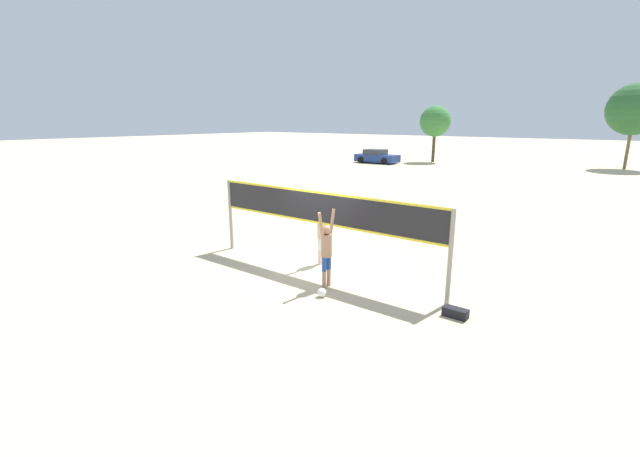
{
  "coord_description": "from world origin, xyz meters",
  "views": [
    {
      "loc": [
        7.1,
        -9.24,
        4.27
      ],
      "look_at": [
        0.0,
        0.0,
        1.28
      ],
      "focal_mm": 24.0,
      "sensor_mm": 36.0,
      "label": 1
    }
  ],
  "objects_px": {
    "player_spiker": "(327,247)",
    "tree_left_cluster": "(635,109)",
    "volleyball": "(322,293)",
    "player_blocker": "(322,231)",
    "parked_car_near": "(377,157)",
    "tree_right_cluster": "(435,122)",
    "volleyball_net": "(320,214)",
    "gear_bag": "(455,313)"
  },
  "relations": [
    {
      "from": "player_spiker",
      "to": "tree_left_cluster",
      "type": "bearing_deg",
      "value": -6.77
    },
    {
      "from": "player_spiker",
      "to": "volleyball",
      "type": "bearing_deg",
      "value": -153.03
    },
    {
      "from": "player_spiker",
      "to": "player_blocker",
      "type": "relative_size",
      "value": 1.04
    },
    {
      "from": "parked_car_near",
      "to": "tree_right_cluster",
      "type": "height_order",
      "value": "tree_right_cluster"
    },
    {
      "from": "volleyball_net",
      "to": "player_blocker",
      "type": "xyz_separation_m",
      "value": [
        -0.39,
        0.6,
        -0.66
      ]
    },
    {
      "from": "volleyball",
      "to": "volleyball_net",
      "type": "bearing_deg",
      "value": 128.91
    },
    {
      "from": "tree_left_cluster",
      "to": "volleyball_net",
      "type": "bearing_deg",
      "value": -98.18
    },
    {
      "from": "volleyball",
      "to": "tree_right_cluster",
      "type": "distance_m",
      "value": 36.54
    },
    {
      "from": "player_spiker",
      "to": "gear_bag",
      "type": "relative_size",
      "value": 3.74
    },
    {
      "from": "volleyball",
      "to": "tree_left_cluster",
      "type": "distance_m",
      "value": 39.12
    },
    {
      "from": "parked_car_near",
      "to": "tree_left_cluster",
      "type": "distance_m",
      "value": 22.33
    },
    {
      "from": "volleyball_net",
      "to": "player_spiker",
      "type": "distance_m",
      "value": 1.31
    },
    {
      "from": "tree_left_cluster",
      "to": "volleyball",
      "type": "bearing_deg",
      "value": -96.21
    },
    {
      "from": "volleyball_net",
      "to": "tree_left_cluster",
      "type": "xyz_separation_m",
      "value": [
        5.34,
        37.16,
        3.38
      ]
    },
    {
      "from": "player_blocker",
      "to": "tree_left_cluster",
      "type": "height_order",
      "value": "tree_left_cluster"
    },
    {
      "from": "volleyball_net",
      "to": "tree_left_cluster",
      "type": "distance_m",
      "value": 37.7
    },
    {
      "from": "parked_car_near",
      "to": "tree_right_cluster",
      "type": "relative_size",
      "value": 0.77
    },
    {
      "from": "volleyball",
      "to": "player_blocker",
      "type": "bearing_deg",
      "value": 127.2
    },
    {
      "from": "tree_left_cluster",
      "to": "tree_right_cluster",
      "type": "relative_size",
      "value": 1.3
    },
    {
      "from": "player_spiker",
      "to": "parked_car_near",
      "type": "bearing_deg",
      "value": 28.0
    },
    {
      "from": "parked_car_near",
      "to": "tree_left_cluster",
      "type": "bearing_deg",
      "value": 23.46
    },
    {
      "from": "volleyball_net",
      "to": "volleyball",
      "type": "height_order",
      "value": "volleyball_net"
    },
    {
      "from": "volleyball_net",
      "to": "tree_right_cluster",
      "type": "xyz_separation_m",
      "value": [
        -10.7,
        32.94,
        2.35
      ]
    },
    {
      "from": "parked_car_near",
      "to": "tree_left_cluster",
      "type": "height_order",
      "value": "tree_left_cluster"
    },
    {
      "from": "gear_bag",
      "to": "volleyball_net",
      "type": "bearing_deg",
      "value": 173.28
    },
    {
      "from": "player_spiker",
      "to": "tree_left_cluster",
      "type": "relative_size",
      "value": 0.28
    },
    {
      "from": "player_blocker",
      "to": "parked_car_near",
      "type": "xyz_separation_m",
      "value": [
        -14.38,
        27.92,
        -0.42
      ]
    },
    {
      "from": "player_blocker",
      "to": "gear_bag",
      "type": "relative_size",
      "value": 3.61
    },
    {
      "from": "volleyball",
      "to": "tree_left_cluster",
      "type": "xyz_separation_m",
      "value": [
        4.2,
        38.58,
        4.96
      ]
    },
    {
      "from": "volleyball_net",
      "to": "tree_left_cluster",
      "type": "relative_size",
      "value": 1.06
    },
    {
      "from": "player_blocker",
      "to": "volleyball_net",
      "type": "bearing_deg",
      "value": 32.87
    },
    {
      "from": "volleyball_net",
      "to": "tree_right_cluster",
      "type": "relative_size",
      "value": 1.37
    },
    {
      "from": "player_blocker",
      "to": "gear_bag",
      "type": "distance_m",
      "value": 4.78
    },
    {
      "from": "volleyball_net",
      "to": "player_spiker",
      "type": "height_order",
      "value": "volleyball_net"
    },
    {
      "from": "player_spiker",
      "to": "tree_right_cluster",
      "type": "relative_size",
      "value": 0.37
    },
    {
      "from": "player_spiker",
      "to": "parked_car_near",
      "type": "relative_size",
      "value": 0.47
    },
    {
      "from": "parked_car_near",
      "to": "tree_right_cluster",
      "type": "bearing_deg",
      "value": 47.54
    },
    {
      "from": "volleyball_net",
      "to": "gear_bag",
      "type": "height_order",
      "value": "volleyball_net"
    },
    {
      "from": "volleyball_net",
      "to": "tree_left_cluster",
      "type": "height_order",
      "value": "tree_left_cluster"
    },
    {
      "from": "gear_bag",
      "to": "tree_left_cluster",
      "type": "distance_m",
      "value": 38.0
    },
    {
      "from": "volleyball_net",
      "to": "player_blocker",
      "type": "relative_size",
      "value": 3.88
    },
    {
      "from": "gear_bag",
      "to": "player_blocker",
      "type": "bearing_deg",
      "value": 166.51
    }
  ]
}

